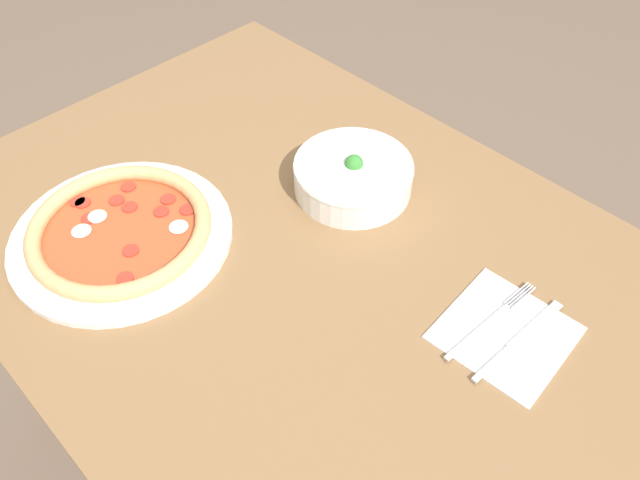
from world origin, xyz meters
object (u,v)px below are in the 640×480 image
bowl (353,175)px  knife (515,344)px  fork (490,322)px  pizza (121,231)px

bowl → knife: bearing=-11.2°
fork → bowl: bearing=82.0°
bowl → fork: size_ratio=1.05×
fork → knife: size_ratio=1.00×
pizza → knife: size_ratio=1.81×
pizza → bowl: size_ratio=1.73×
fork → pizza: bearing=122.3°
pizza → knife: 0.63m
pizza → fork: 0.59m
pizza → bowl: 0.40m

